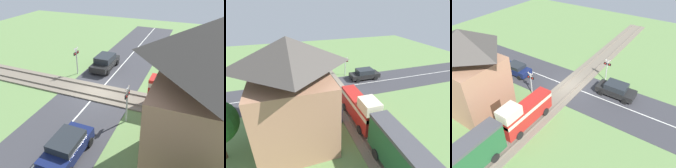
# 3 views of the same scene
# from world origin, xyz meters

# --- Properties ---
(ground_plane) EXTENTS (60.00, 60.00, 0.00)m
(ground_plane) POSITION_xyz_m (0.00, 0.00, 0.00)
(ground_plane) COLOR #66894C
(road_surface) EXTENTS (48.00, 6.40, 0.02)m
(road_surface) POSITION_xyz_m (0.00, 0.00, 0.01)
(road_surface) COLOR #38383D
(road_surface) RESTS_ON ground_plane
(track_bed) EXTENTS (2.80, 48.00, 0.24)m
(track_bed) POSITION_xyz_m (0.00, 0.00, 0.07)
(track_bed) COLOR #756B5B
(track_bed) RESTS_ON ground_plane
(train) EXTENTS (1.58, 13.35, 3.18)m
(train) POSITION_xyz_m (0.00, 11.41, 1.87)
(train) COLOR red
(train) RESTS_ON track_bed
(car_near_crossing) EXTENTS (4.24, 2.00, 1.52)m
(car_near_crossing) POSITION_xyz_m (-5.00, -1.44, 0.79)
(car_near_crossing) COLOR black
(car_near_crossing) RESTS_ON ground_plane
(car_far_side) EXTENTS (3.75, 1.87, 1.44)m
(car_far_side) POSITION_xyz_m (7.21, 1.44, 0.76)
(car_far_side) COLOR #141E4C
(car_far_side) RESTS_ON ground_plane
(crossing_signal_west_approach) EXTENTS (0.90, 0.18, 2.88)m
(crossing_signal_west_approach) POSITION_xyz_m (-2.78, -3.60, 1.85)
(crossing_signal_west_approach) COLOR #B7B7B7
(crossing_signal_west_approach) RESTS_ON ground_plane
(crossing_signal_east_approach) EXTENTS (0.90, 0.18, 2.88)m
(crossing_signal_east_approach) POSITION_xyz_m (2.78, 3.60, 1.85)
(crossing_signal_east_approach) COLOR #B7B7B7
(crossing_signal_east_approach) RESTS_ON ground_plane
(station_building) EXTENTS (6.01, 5.40, 8.54)m
(station_building) POSITION_xyz_m (5.70, 8.44, 4.17)
(station_building) COLOR #AD7A5B
(station_building) RESTS_ON ground_plane
(pedestrian_by_station) EXTENTS (0.39, 0.39, 1.59)m
(pedestrian_by_station) POSITION_xyz_m (1.63, 6.98, 0.73)
(pedestrian_by_station) COLOR #2D4C8E
(pedestrian_by_station) RESTS_ON ground_plane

